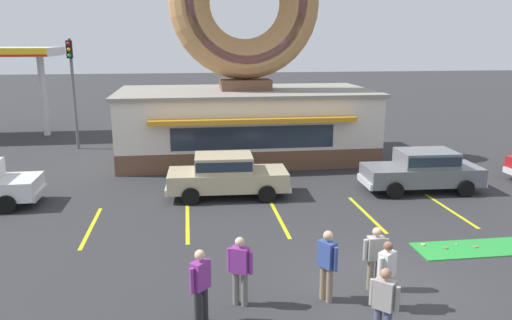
{
  "coord_description": "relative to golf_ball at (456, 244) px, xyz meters",
  "views": [
    {
      "loc": [
        -4.54,
        -10.29,
        5.73
      ],
      "look_at": [
        -2.44,
        5.0,
        2.0
      ],
      "focal_mm": 35.0,
      "sensor_mm": 36.0,
      "label": 1
    }
  ],
  "objects": [
    {
      "name": "parking_stripe_far_left",
      "position": [
        -10.6,
        2.95,
        -0.05
      ],
      "size": [
        0.12,
        3.6,
        0.01
      ],
      "primitive_type": "cube",
      "color": "yellow",
      "rests_on": "ground"
    },
    {
      "name": "pedestrian_blue_sweater_man",
      "position": [
        -6.45,
        -2.37,
        0.83
      ],
      "size": [
        0.54,
        0.39,
        1.6
      ],
      "color": "slate",
      "rests_on": "ground"
    },
    {
      "name": "pedestrian_hooded_kid",
      "position": [
        -4.52,
        -2.44,
        0.87
      ],
      "size": [
        0.4,
        0.53,
        1.67
      ],
      "color": "#7F7056",
      "rests_on": "ground"
    },
    {
      "name": "parking_stripe_mid_left",
      "position": [
        -4.6,
        2.95,
        -0.05
      ],
      "size": [
        0.12,
        3.6,
        0.01
      ],
      "primitive_type": "cube",
      "color": "yellow",
      "rests_on": "ground"
    },
    {
      "name": "car_champagne",
      "position": [
        -6.13,
        5.55,
        0.82
      ],
      "size": [
        4.62,
        2.1,
        1.6
      ],
      "color": "#BCAD89",
      "rests_on": "ground"
    },
    {
      "name": "putting_mat",
      "position": [
        0.92,
        -0.26,
        -0.04
      ],
      "size": [
        4.38,
        1.19,
        0.03
      ],
      "primitive_type": "cube",
      "color": "green",
      "rests_on": "ground"
    },
    {
      "name": "pedestrian_clipboard_woman",
      "position": [
        -3.92,
        -4.25,
        0.83
      ],
      "size": [
        0.45,
        0.45,
        1.6
      ],
      "color": "#474C66",
      "rests_on": "ground"
    },
    {
      "name": "mini_donut_mid_centre",
      "position": [
        -0.42,
        -0.18,
        -0.0
      ],
      "size": [
        0.13,
        0.13,
        0.04
      ],
      "primitive_type": "torus",
      "color": "#A5724C",
      "rests_on": "putting_mat"
    },
    {
      "name": "trash_bin",
      "position": [
        -9.75,
        9.41,
        0.45
      ],
      "size": [
        0.57,
        0.57,
        0.97
      ],
      "color": "#1E662D",
      "rests_on": "ground"
    },
    {
      "name": "pedestrian_beanie_man",
      "position": [
        -3.34,
        -2.95,
        0.81
      ],
      "size": [
        0.5,
        0.42,
        1.56
      ],
      "color": "#474C66",
      "rests_on": "ground"
    },
    {
      "name": "traffic_light_pole",
      "position": [
        -13.4,
        14.99,
        3.66
      ],
      "size": [
        0.28,
        0.47,
        5.8
      ],
      "color": "#595B60",
      "rests_on": "ground"
    },
    {
      "name": "ground_plane",
      "position": [
        -2.93,
        -2.05,
        -0.05
      ],
      "size": [
        160.0,
        160.0,
        0.0
      ],
      "primitive_type": "plane",
      "color": "#2D2D30"
    },
    {
      "name": "parking_stripe_mid_right",
      "position": [
        1.4,
        2.95,
        -0.05
      ],
      "size": [
        0.12,
        3.6,
        0.01
      ],
      "primitive_type": "cube",
      "color": "yellow",
      "rests_on": "ground"
    },
    {
      "name": "donut_shop_building",
      "position": [
        -4.66,
        11.89,
        3.69
      ],
      "size": [
        12.3,
        6.75,
        10.96
      ],
      "color": "brown",
      "rests_on": "ground"
    },
    {
      "name": "mini_donut_mid_right",
      "position": [
        -0.94,
        0.13,
        -0.0
      ],
      "size": [
        0.13,
        0.13,
        0.04
      ],
      "primitive_type": "torus",
      "color": "#E5C666",
      "rests_on": "putting_mat"
    },
    {
      "name": "pedestrian_leather_jacket_man",
      "position": [
        -3.26,
        -2.09,
        0.79
      ],
      "size": [
        0.6,
        0.25,
        1.54
      ],
      "color": "#7F7056",
      "rests_on": "ground"
    },
    {
      "name": "parking_stripe_centre",
      "position": [
        -1.6,
        2.95,
        -0.05
      ],
      "size": [
        0.12,
        3.6,
        0.01
      ],
      "primitive_type": "cube",
      "color": "yellow",
      "rests_on": "ground"
    },
    {
      "name": "car_grey",
      "position": [
        1.46,
        5.22,
        0.82
      ],
      "size": [
        4.62,
        2.11,
        1.6
      ],
      "color": "slate",
      "rests_on": "ground"
    },
    {
      "name": "mini_donut_mid_left",
      "position": [
        0.45,
        -0.22,
        -0.0
      ],
      "size": [
        0.13,
        0.13,
        0.04
      ],
      "primitive_type": "torus",
      "color": "#A5724C",
      "rests_on": "putting_mat"
    },
    {
      "name": "parking_stripe_left",
      "position": [
        -7.6,
        2.95,
        -0.05
      ],
      "size": [
        0.12,
        3.6,
        0.01
      ],
      "primitive_type": "cube",
      "color": "yellow",
      "rests_on": "ground"
    },
    {
      "name": "pedestrian_crossing_woman",
      "position": [
        -7.33,
        -3.04,
        0.86
      ],
      "size": [
        0.44,
        0.46,
        1.65
      ],
      "color": "#232328",
      "rests_on": "ground"
    },
    {
      "name": "golf_ball",
      "position": [
        0.0,
        0.0,
        0.0
      ],
      "size": [
        0.04,
        0.04,
        0.04
      ],
      "primitive_type": "sphere",
      "color": "white",
      "rests_on": "putting_mat"
    }
  ]
}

